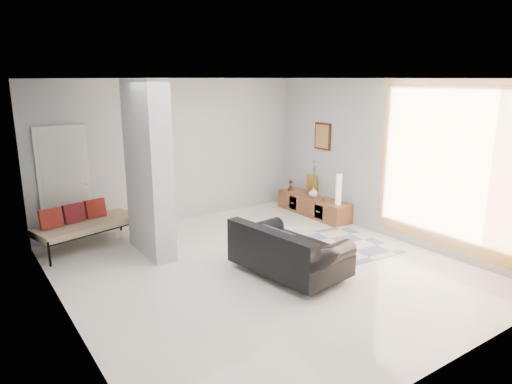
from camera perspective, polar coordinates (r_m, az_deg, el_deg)
floor at (r=7.01m, az=0.77°, el=-9.56°), size 6.00×6.00×0.00m
ceiling at (r=6.43m, az=0.86°, el=13.99°), size 6.00×6.00×0.00m
wall_back at (r=9.15m, az=-10.14°, el=4.96°), size 6.00×0.00×6.00m
wall_front at (r=4.56m, az=23.23°, el=-5.05°), size 6.00×0.00×6.00m
wall_left at (r=5.51m, az=-23.24°, el=-1.87°), size 0.00×6.00×6.00m
wall_right at (r=8.44m, az=16.28°, el=3.87°), size 0.00×6.00×6.00m
partition_column at (r=7.46m, az=-13.34°, el=2.79°), size 0.35×1.20×2.80m
hallway_door at (r=8.55m, az=-22.81°, el=0.86°), size 0.85×0.06×2.04m
curtain at (r=7.70m, az=22.51°, el=2.82°), size 0.00×2.55×2.55m
wall_art at (r=9.54m, az=8.34°, el=6.91°), size 0.04×0.45×0.55m
media_console at (r=9.69m, az=7.16°, el=-1.67°), size 0.45×1.85×0.80m
loveseat at (r=6.68m, az=3.78°, el=-7.56°), size 1.20×1.80×0.76m
daybed at (r=8.27m, az=-20.56°, el=-3.68°), size 1.84×1.12×0.77m
area_rug at (r=7.79m, az=7.77°, el=-7.16°), size 2.57×1.84×0.01m
cylinder_lamp at (r=9.02m, az=10.30°, el=0.32°), size 0.11×0.11×0.61m
bronze_figurine at (r=10.10m, az=4.35°, el=0.87°), size 0.13×0.13×0.23m
vase at (r=9.54m, az=7.20°, el=-0.05°), size 0.22×0.22×0.21m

